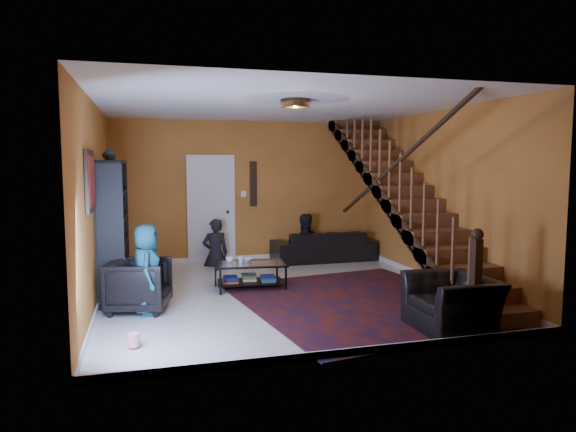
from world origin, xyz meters
name	(u,v)px	position (x,y,z in m)	size (l,w,h in m)	color
floor	(280,292)	(0.00, 0.00, 0.00)	(5.50, 5.50, 0.00)	beige
room	(185,276)	(-1.33, 1.33, 0.05)	(5.50, 5.50, 5.50)	#C9762C
staircase	(408,198)	(2.12, 0.00, 1.40)	(0.95, 5.02, 3.18)	brown
bookshelf	(114,230)	(-2.40, 0.60, 0.96)	(0.35, 1.80, 2.00)	black
door	(211,211)	(-0.70, 2.73, 1.02)	(0.82, 0.05, 2.05)	silver
framed_picture	(90,181)	(-2.57, -0.90, 1.75)	(0.04, 0.74, 0.74)	maroon
wall_hanging	(253,184)	(0.15, 2.73, 1.55)	(0.14, 0.03, 0.90)	black
ceiling_fixture	(295,104)	(0.00, -0.80, 2.74)	(0.40, 0.40, 0.10)	#3F2814
rug	(361,302)	(0.97, -0.85, 0.01)	(3.14, 3.58, 0.02)	#48130D
sofa	(323,246)	(1.50, 2.30, 0.30)	(2.05, 0.80, 0.60)	black
armchair_left	(139,285)	(-2.05, -0.46, 0.35)	(0.74, 0.77, 0.70)	black
armchair_right	(452,303)	(1.50, -2.25, 0.32)	(0.99, 0.86, 0.64)	black
person_adult_a	(215,254)	(-0.68, 2.35, 0.23)	(0.50, 0.33, 1.36)	black
person_adult_b	(304,248)	(1.11, 2.35, 0.25)	(0.68, 0.53, 1.40)	black
person_child	(147,269)	(-1.95, -0.62, 0.59)	(0.58, 0.38, 1.18)	#184F5E
coffee_table	(250,274)	(-0.39, 0.37, 0.23)	(1.14, 0.74, 0.41)	black
cup_a	(230,260)	(-0.70, 0.47, 0.46)	(0.12, 0.12, 0.09)	#999999
cup_b	(241,260)	(-0.53, 0.39, 0.45)	(0.10, 0.10, 0.09)	#999999
bowl	(245,260)	(-0.45, 0.48, 0.44)	(0.21, 0.21, 0.05)	#999999
vase	(109,153)	(-2.41, 0.10, 2.10)	(0.18, 0.18, 0.19)	#999999
popcorn_bucket	(134,340)	(-2.10, -1.89, 0.09)	(0.13, 0.13, 0.14)	red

